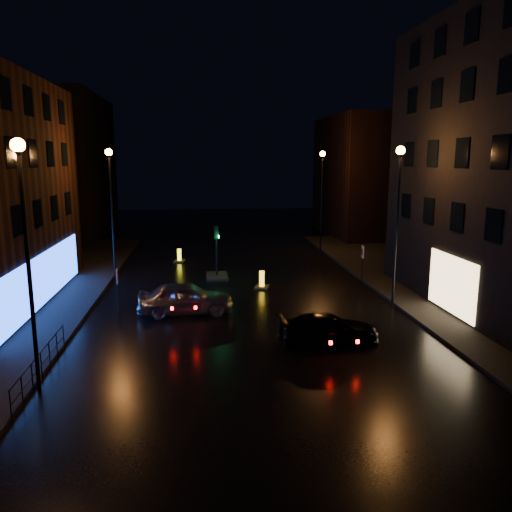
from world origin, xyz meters
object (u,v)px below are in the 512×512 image
object	(u,v)px
bollard_far	(179,259)
road_sign_right	(362,255)
traffic_signal	(217,270)
dark_sedan	(329,329)
bollard_near	(262,284)
road_sign_left	(117,280)
silver_hatchback	(186,298)

from	to	relation	value
bollard_far	road_sign_right	bearing A→B (deg)	-24.83
traffic_signal	bollard_far	world-z (taller)	traffic_signal
dark_sedan	road_sign_right	world-z (taller)	road_sign_right
dark_sedan	bollard_near	size ratio (longest dim) A/B	3.10
road_sign_right	traffic_signal	bearing A→B (deg)	-9.04
traffic_signal	bollard_near	distance (m)	4.17
road_sign_left	road_sign_right	xyz separation A→B (m)	(14.39, 4.63, 0.08)
traffic_signal	silver_hatchback	world-z (taller)	traffic_signal
traffic_signal	road_sign_left	distance (m)	9.03
bollard_far	road_sign_right	world-z (taller)	road_sign_right
silver_hatchback	bollard_near	distance (m)	6.49
road_sign_left	bollard_near	bearing A→B (deg)	21.38
bollard_near	silver_hatchback	bearing A→B (deg)	-117.70
traffic_signal	road_sign_left	bearing A→B (deg)	-126.29
traffic_signal	silver_hatchback	bearing A→B (deg)	-103.30
bollard_far	road_sign_left	distance (m)	12.92
road_sign_right	bollard_far	bearing A→B (deg)	-27.17
traffic_signal	silver_hatchback	size ratio (longest dim) A/B	0.72
bollard_near	road_sign_right	xyz separation A→B (m)	(6.48, 0.64, 1.54)
bollard_far	road_sign_right	size ratio (longest dim) A/B	0.53
bollard_far	road_sign_left	world-z (taller)	road_sign_left
silver_hatchback	road_sign_right	distance (m)	12.21
silver_hatchback	road_sign_left	size ratio (longest dim) A/B	2.11
bollard_near	road_sign_left	bearing A→B (deg)	-137.05
silver_hatchback	dark_sedan	size ratio (longest dim) A/B	1.11
bollard_far	dark_sedan	bearing A→B (deg)	-59.74
silver_hatchback	bollard_far	world-z (taller)	silver_hatchback
road_sign_left	traffic_signal	bearing A→B (deg)	48.38
road_sign_right	bollard_near	bearing A→B (deg)	12.50
silver_hatchback	road_sign_right	xyz separation A→B (m)	(10.96, 5.29, 0.96)
bollard_near	road_sign_right	distance (m)	6.69
silver_hatchback	road_sign_left	world-z (taller)	road_sign_left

